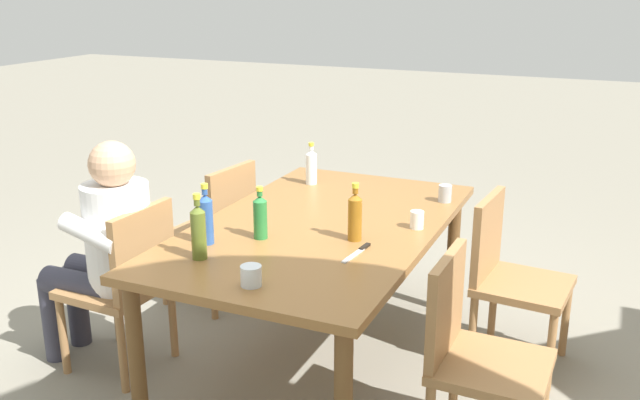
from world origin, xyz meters
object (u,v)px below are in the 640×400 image
Objects in this scene: bottle_amber at (355,216)px; cup_glass at (251,276)px; chair_far_left at (508,272)px; chair_near_right at (127,279)px; person_in_white_shirt at (107,244)px; cup_white at (417,220)px; dining_table at (320,238)px; bottle_olive at (198,231)px; chair_far_right at (473,349)px; cup_steel at (445,193)px; bottle_clear at (311,166)px; bottle_blue at (206,218)px; chair_near_left at (217,227)px; table_knife at (358,252)px; bottle_green at (260,216)px; backpack_by_near_side at (350,231)px.

bottle_amber is 0.66m from cup_glass.
chair_near_right is at bearing -63.41° from chair_far_left.
person_in_white_shirt is 1.51m from cup_white.
bottle_olive is (0.61, -0.29, 0.20)m from dining_table.
cup_white is at bearing -143.51° from chair_far_right.
bottle_clear is at bearing -91.74° from cup_steel.
bottle_blue reaches higher than chair_far_left.
bottle_olive is 1.04m from cup_white.
chair_near_left is 1.37m from table_knife.
bottle_olive is 1.42m from cup_steel.
person_in_white_shirt is at bearing -108.96° from cup_glass.
cup_glass is (1.17, 0.90, 0.32)m from chair_near_left.
chair_near_left is 9.55× the size of cup_steel.
bottle_olive is at bearing 71.47° from chair_near_right.
chair_far_right is 3.55× the size of bottle_green.
bottle_amber is 0.77m from cup_steel.
cup_glass is 0.98× the size of cup_white.
person_in_white_shirt is 2.59× the size of backpack_by_near_side.
bottle_clear reaches higher than cup_glass.
bottle_amber reaches higher than cup_white.
cup_steel is 1.42m from cup_glass.
bottle_olive is at bearing -44.91° from cup_white.
chair_far_right is 0.63m from table_knife.
chair_far_left reaches higher than cup_white.
person_in_white_shirt is 4.83× the size of bottle_clear.
cup_steel is at bearing 162.86° from cup_glass.
cup_glass reaches higher than backpack_by_near_side.
chair_near_left is 1.36m from cup_white.
chair_near_left is 1.70m from chair_far_left.
bottle_green is at bearing -35.72° from cup_steel.
chair_near_right is 0.74× the size of person_in_white_shirt.
bottle_amber is (-0.28, 1.19, 0.22)m from person_in_white_shirt.
chair_far_left is at bearing 142.30° from table_knife.
chair_near_left is 1.89m from chair_far_right.
chair_far_right is 1.13m from cup_steel.
bottle_olive is at bearing 2.48° from backpack_by_near_side.
dining_table is at bearing -120.84° from bottle_amber.
chair_far_left is 2.00m from person_in_white_shirt.
cup_glass is at bearing -66.55° from chair_far_right.
cup_glass is 0.18× the size of backpack_by_near_side.
bottle_green is 0.88× the size of bottle_blue.
chair_far_right is at bearing 36.49° from cup_white.
bottle_green is at bearing 44.20° from chair_near_left.
dining_table is 0.97m from chair_far_right.
table_knife is at bearing 59.19° from chair_near_left.
cup_glass is at bearing 37.35° from chair_near_left.
bottle_blue is 3.06× the size of cup_steel.
bottle_blue is 0.99m from cup_white.
chair_near_right is 9.55× the size of cup_steel.
cup_glass is at bearing -16.56° from bottle_amber.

